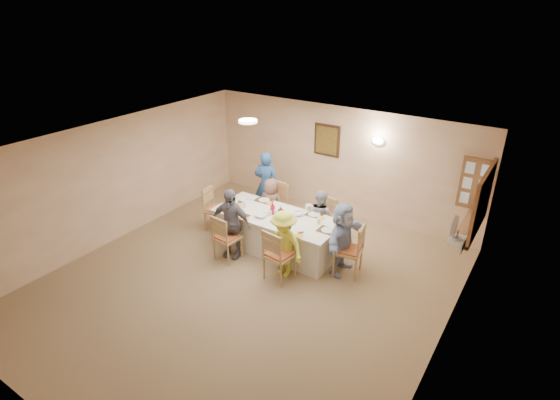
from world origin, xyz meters
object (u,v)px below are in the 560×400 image
Objects in this scene: diner_front_right at (283,244)px; condiment_ketchup at (273,208)px; caregiver at (266,184)px; desk_fan at (456,230)px; chair_back_left at (274,205)px; diner_right_end at (342,239)px; diner_back_left at (271,204)px; chair_right_end at (348,249)px; diner_back_right at (320,217)px; chair_back_right at (323,221)px; chair_left_end at (217,209)px; diner_front_left at (231,223)px; chair_front_right at (280,254)px; dining_table at (277,232)px; chair_front_left at (227,237)px; serving_hatch at (482,202)px.

diner_front_right is 1.01m from condiment_ketchup.
desk_fan is at bearing 143.66° from caregiver.
diner_right_end reaches higher than chair_back_left.
diner_front_right is at bearing 124.74° from diner_back_left.
diner_back_right reaches higher than chair_right_end.
chair_right_end reaches higher than chair_back_right.
diner_front_right is (2.15, -0.68, 0.16)m from chair_left_end.
diner_front_left is 2.13m from diner_right_end.
diner_front_right reaches higher than chair_front_right.
chair_front_left reaches higher than dining_table.
chair_right_end is 0.72× the size of diner_front_left.
caregiver reaches higher than dining_table.
chair_right_end reaches higher than chair_front_left.
diner_back_right is at bearing -135.33° from chair_right_end.
diner_right_end is (-0.13, 0.00, 0.18)m from chair_right_end.
chair_right_end is 1.69m from condiment_ketchup.
chair_back_right is at bearing 179.02° from diner_back_left.
chair_front_left is 1.91m from diner_back_right.
chair_front_right is 1.91m from diner_back_left.
serving_hatch is at bearing -150.24° from chair_front_left.
diner_front_left reaches higher than chair_front_left.
diner_front_left is at bearing -82.18° from chair_right_end.
chair_front_right is 1.22m from diner_front_left.
chair_right_end is (-1.76, 0.24, -1.04)m from desk_fan.
dining_table is 2.50× the size of chair_front_right.
chair_front_right is 0.66× the size of caregiver.
chair_right_end reaches higher than dining_table.
desk_fan is 4.64m from caregiver.
serving_hatch reaches higher than chair_right_end.
chair_front_right is (0.00, -1.60, 0.04)m from chair_back_right.
chair_back_left reaches higher than chair_left_end.
diner_right_end reaches higher than diner_back_left.
caregiver is at bearing -33.97° from chair_left_end.
chair_front_left is at bearing 62.95° from diner_back_right.
caregiver reaches higher than chair_right_end.
chair_back_left is (-0.60, 0.80, 0.12)m from dining_table.
chair_right_end is 3.95× the size of condiment_ketchup.
diner_front_right is at bearing -64.14° from chair_right_end.
chair_back_left is at bearing -120.14° from chair_right_end.
diner_back_left is (-1.20, 1.48, 0.07)m from chair_front_right.
condiment_ketchup reaches higher than chair_left_end.
chair_right_end is at bearing -155.21° from chair_front_left.
serving_hatch is 3.54m from chair_front_right.
chair_front_right is (0.60, -0.80, 0.13)m from dining_table.
condiment_ketchup reaches higher than chair_back_left.
diner_back_left is 0.84× the size of diner_right_end.
diner_right_end is at bearing 0.00° from dining_table.
chair_left_end is 2.26m from diner_back_right.
dining_table is at bearing -48.96° from chair_back_left.
caregiver is 1.49m from condiment_ketchup.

